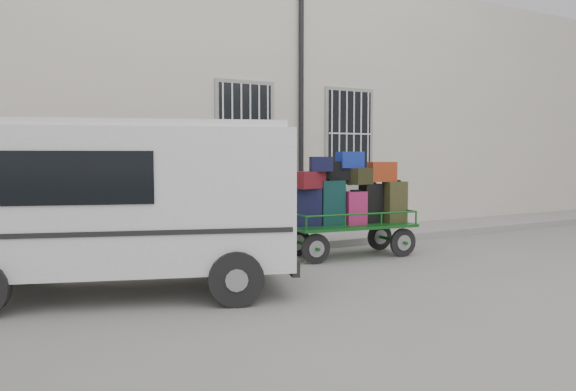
# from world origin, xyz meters

# --- Properties ---
(ground) EXTENTS (80.00, 80.00, 0.00)m
(ground) POSITION_xyz_m (0.00, 0.00, 0.00)
(ground) COLOR slate
(ground) RESTS_ON ground
(building) EXTENTS (24.00, 5.15, 6.00)m
(building) POSITION_xyz_m (0.00, 5.50, 3.00)
(building) COLOR beige
(building) RESTS_ON ground
(sidewalk) EXTENTS (24.00, 1.70, 0.15)m
(sidewalk) POSITION_xyz_m (0.00, 2.20, 0.07)
(sidewalk) COLOR gray
(sidewalk) RESTS_ON ground
(luggage_cart) EXTENTS (2.74, 1.30, 1.92)m
(luggage_cart) POSITION_xyz_m (0.49, 0.47, 1.00)
(luggage_cart) COLOR black
(luggage_cart) RESTS_ON ground
(van) EXTENTS (4.87, 3.25, 2.28)m
(van) POSITION_xyz_m (-3.79, -0.28, 1.31)
(van) COLOR silver
(van) RESTS_ON ground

